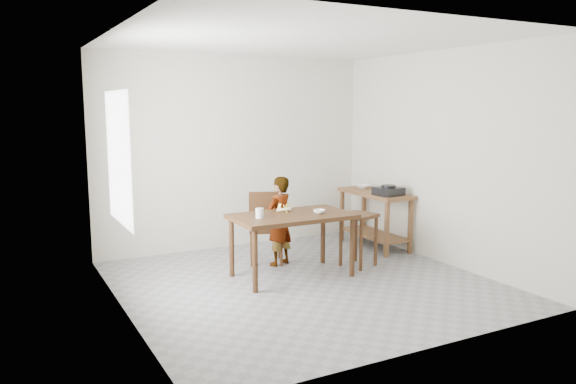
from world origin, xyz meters
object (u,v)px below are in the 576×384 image
child (279,221)px  dining_chair (266,228)px  dining_table (292,246)px  prep_counter (374,219)px  stool (358,240)px

child → dining_chair: bearing=-82.6°
dining_table → prep_counter: prep_counter is taller
prep_counter → child: bearing=-173.5°
dining_table → stool: (0.95, -0.00, -0.04)m
stool → prep_counter: bearing=42.3°
prep_counter → child: size_ratio=1.06×
prep_counter → dining_table: bearing=-157.9°
child → prep_counter: bearing=163.4°
child → stool: size_ratio=1.69×
stool → dining_table: bearing=179.9°
child → stool: child is taller
dining_table → stool: size_ratio=2.09×
dining_chair → stool: (0.96, -0.69, -0.11)m
prep_counter → dining_chair: size_ratio=1.34×
prep_counter → dining_chair: 1.73m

